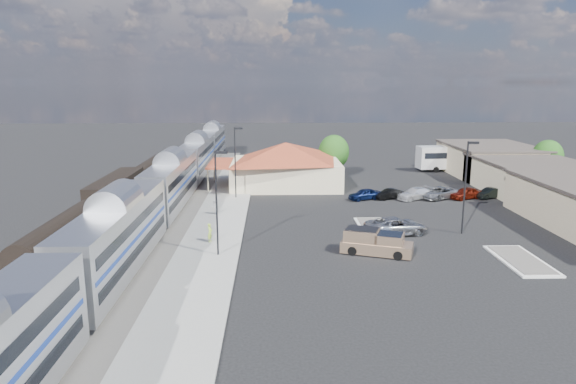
{
  "coord_description": "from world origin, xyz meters",
  "views": [
    {
      "loc": [
        -6.36,
        -47.36,
        14.4
      ],
      "look_at": [
        -4.7,
        6.76,
        2.8
      ],
      "focal_mm": 32.0,
      "sensor_mm": 36.0,
      "label": 1
    }
  ],
  "objects_px": {
    "station_depot": "(285,164)",
    "coach_bus": "(456,156)",
    "suv": "(396,226)",
    "pickup_truck": "(377,243)"
  },
  "relations": [
    {
      "from": "coach_bus",
      "to": "suv",
      "type": "bearing_deg",
      "value": 147.25
    },
    {
      "from": "station_depot",
      "to": "coach_bus",
      "type": "distance_m",
      "value": 30.99
    },
    {
      "from": "station_depot",
      "to": "suv",
      "type": "xyz_separation_m",
      "value": [
        10.12,
        -24.06,
        -2.29
      ]
    },
    {
      "from": "pickup_truck",
      "to": "suv",
      "type": "height_order",
      "value": "pickup_truck"
    },
    {
      "from": "station_depot",
      "to": "coach_bus",
      "type": "height_order",
      "value": "station_depot"
    },
    {
      "from": "suv",
      "to": "coach_bus",
      "type": "height_order",
      "value": "coach_bus"
    },
    {
      "from": "suv",
      "to": "pickup_truck",
      "type": "bearing_deg",
      "value": 140.47
    },
    {
      "from": "station_depot",
      "to": "coach_bus",
      "type": "xyz_separation_m",
      "value": [
        28.56,
        12.0,
        -0.76
      ]
    },
    {
      "from": "suv",
      "to": "station_depot",
      "type": "bearing_deg",
      "value": 11.3
    },
    {
      "from": "coach_bus",
      "to": "pickup_truck",
      "type": "bearing_deg",
      "value": 147.12
    }
  ]
}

